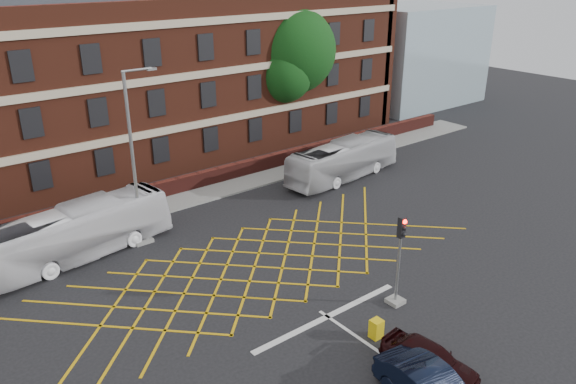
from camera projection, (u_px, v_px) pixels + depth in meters
ground at (279, 283)px, 26.92m from camera, size 120.00×120.00×0.00m
victorian_building at (93, 59)px, 39.97m from camera, size 51.00×12.17×20.40m
boundary_wall at (156, 191)px, 36.11m from camera, size 56.00×0.50×1.10m
far_pavement at (163, 203)px, 35.58m from camera, size 60.00×3.00×0.12m
glass_block at (411, 55)px, 59.71m from camera, size 14.00×10.00×10.00m
box_junction_hatching at (254, 266)px, 28.36m from camera, size 8.22×8.22×0.02m
stop_line at (328, 317)px, 24.38m from camera, size 8.00×0.30×0.02m
bus_left at (75, 233)px, 28.72m from camera, size 10.39×3.74×2.83m
bus_right at (343, 160)px, 39.35m from camera, size 9.77×3.21×2.67m
car_maroon at (429, 360)px, 20.80m from camera, size 1.93×3.92×1.29m
deciduous_tree at (292, 57)px, 45.24m from camera, size 7.40×7.04×11.15m
traffic_light_near at (398, 269)px, 24.70m from camera, size 0.70×0.70×4.27m
street_lamp at (137, 186)px, 29.69m from camera, size 2.25×1.00×9.38m
utility_cabinet at (376, 329)px, 22.92m from camera, size 0.48×0.45×0.82m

